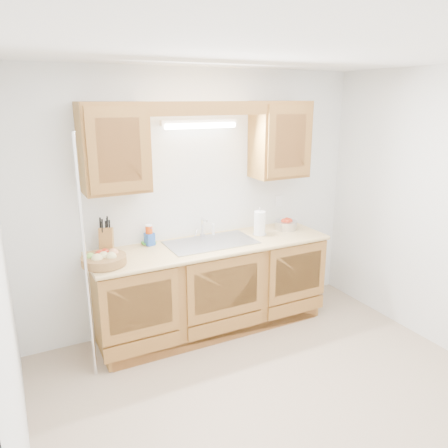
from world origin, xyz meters
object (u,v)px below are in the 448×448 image
knife_block (106,240)px  paper_towel (260,224)px  fruit_basket (104,259)px  apple_bowl (286,224)px

knife_block → paper_towel: knife_block is taller
fruit_basket → knife_block: knife_block is taller
paper_towel → knife_block: bearing=174.0°
paper_towel → apple_bowl: (0.35, 0.05, -0.07)m
apple_bowl → knife_block: bearing=176.6°
fruit_basket → apple_bowl: size_ratio=1.60×
apple_bowl → fruit_basket: bearing=-175.3°
fruit_basket → paper_towel: paper_towel is taller
knife_block → apple_bowl: (1.84, -0.11, -0.07)m
knife_block → paper_towel: size_ratio=1.16×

